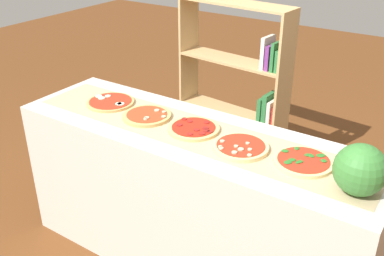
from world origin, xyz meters
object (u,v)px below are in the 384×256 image
Objects in this scene: watermelon at (360,170)px; pizza_mushroom_3 at (241,147)px; pizza_spinach_4 at (303,161)px; bookshelf at (244,99)px; pizza_mushroom_1 at (147,115)px; pizza_mozzarella_0 at (110,102)px; pizza_pepperoni_2 at (194,128)px.

pizza_mushroom_3 is at bearing 174.64° from watermelon.
pizza_spinach_4 is (0.31, 0.04, -0.00)m from pizza_mushroom_3.
pizza_mushroom_1 is at bearing -91.01° from bookshelf.
pizza_mozzarella_0 is 1.03× the size of pizza_spinach_4.
pizza_spinach_4 is at bearing 0.82° from pizza_mushroom_1.
bookshelf is at bearing 132.99° from watermelon.
watermelon reaches higher than pizza_mozzarella_0.
pizza_pepperoni_2 is 0.61m from pizza_spinach_4.
watermelon is (1.18, -0.08, 0.10)m from pizza_mushroom_1.
pizza_mushroom_1 reaches higher than pizza_pepperoni_2.
pizza_mozzarella_0 is at bearing 176.29° from pizza_mushroom_3.
pizza_mushroom_1 is 0.21× the size of bookshelf.
pizza_mushroom_1 is 0.31m from pizza_pepperoni_2.
bookshelf reaches higher than pizza_mushroom_3.
pizza_mushroom_3 is at bearing -8.16° from pizza_pepperoni_2.
watermelon reaches higher than pizza_mushroom_3.
pizza_pepperoni_2 is (0.61, -0.02, 0.00)m from pizza_mozzarella_0.
watermelon is (0.27, -0.10, 0.10)m from pizza_spinach_4.
pizza_mozzarella_0 is 0.21× the size of bookshelf.
bookshelf reaches higher than pizza_mushroom_1.
pizza_mushroom_1 is 0.61m from pizza_mushroom_3.
pizza_mushroom_1 is 0.99× the size of pizza_mushroom_3.
pizza_mushroom_1 is 0.99× the size of pizza_pepperoni_2.
pizza_mushroom_3 is 0.31m from pizza_spinach_4.
watermelon is at bearing -6.33° from pizza_pepperoni_2.
pizza_mozzarella_0 is at bearing 174.71° from pizza_mushroom_1.
pizza_pepperoni_2 is at bearing 171.84° from pizza_mushroom_3.
pizza_pepperoni_2 is at bearing 2.37° from pizza_mushroom_1.
pizza_spinach_4 is at bearing -52.11° from bookshelf.
pizza_mozzarella_0 is at bearing 175.66° from watermelon.
watermelon reaches higher than pizza_mushroom_1.
pizza_mushroom_1 is at bearing 177.09° from pizza_mushroom_3.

